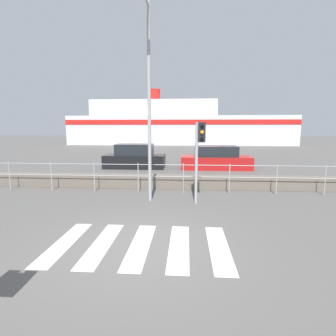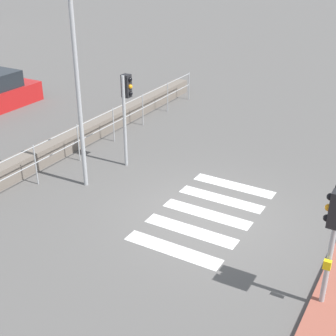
# 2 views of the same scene
# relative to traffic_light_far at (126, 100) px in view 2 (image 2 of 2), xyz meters

# --- Properties ---
(ground_plane) EXTENTS (160.00, 160.00, 0.00)m
(ground_plane) POSITION_rel_traffic_light_far_xyz_m (-1.52, -3.47, -2.10)
(ground_plane) COLOR #565451
(crosswalk) EXTENTS (4.05, 2.40, 0.01)m
(crosswalk) POSITION_rel_traffic_light_far_xyz_m (-1.49, -3.47, -2.10)
(crosswalk) COLOR silver
(crosswalk) RESTS_ON ground_plane
(seawall) EXTENTS (18.78, 0.55, 0.58)m
(seawall) POSITION_rel_traffic_light_far_xyz_m (-1.52, 2.38, -1.82)
(seawall) COLOR #6B6056
(seawall) RESTS_ON ground_plane
(harbor_fence) EXTENTS (16.94, 0.04, 1.23)m
(harbor_fence) POSITION_rel_traffic_light_far_xyz_m (-1.52, 1.50, -1.30)
(harbor_fence) COLOR #9EA0A3
(harbor_fence) RESTS_ON ground_plane
(traffic_light_far) EXTENTS (0.34, 0.32, 2.86)m
(traffic_light_far) POSITION_rel_traffic_light_far_xyz_m (0.00, 0.00, 0.00)
(traffic_light_far) COLOR #9EA0A3
(traffic_light_far) RESTS_ON ground_plane
(streetlamp) EXTENTS (0.32, 1.32, 6.86)m
(streetlamp) POSITION_rel_traffic_light_far_xyz_m (-1.79, 0.04, 2.10)
(streetlamp) COLOR #9EA0A3
(streetlamp) RESTS_ON ground_plane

